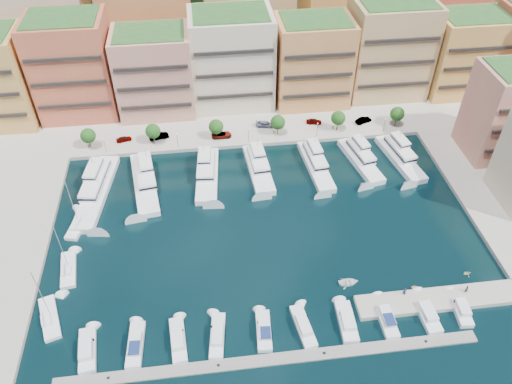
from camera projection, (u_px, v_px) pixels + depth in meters
ground at (265, 231)px, 106.50m from camera, size 400.00×400.00×0.00m
north_quay at (237, 85)px, 152.38m from camera, size 220.00×64.00×2.00m
hillside at (225, 21)px, 187.91m from camera, size 240.00×40.00×58.00m
south_pontoon at (272, 360)px, 84.02m from camera, size 72.00×2.20×0.35m
finger_pier at (440, 301)px, 93.01m from camera, size 32.00×5.00×2.00m
apartment_1 at (73, 67)px, 131.36m from camera, size 20.00×16.50×26.80m
apartment_2 at (154, 72)px, 133.16m from camera, size 20.00×15.50×22.80m
apartment_3 at (232, 59)px, 135.59m from camera, size 22.00×16.50×25.80m
apartment_4 at (312, 61)px, 136.82m from camera, size 20.00×15.50×23.80m
apartment_5 at (388, 48)px, 139.35m from camera, size 22.00×16.50×26.80m
apartment_6 at (465, 54)px, 141.25m from camera, size 20.00×15.50×22.80m
apartment_east_a at (511, 111)px, 118.86m from camera, size 18.00×14.50×22.80m
backblock_0 at (44, 28)px, 145.50m from camera, size 26.00×18.00×30.00m
backblock_1 at (148, 23)px, 148.28m from camera, size 26.00×18.00×30.00m
backblock_2 at (248, 18)px, 151.07m from camera, size 26.00×18.00×30.00m
backblock_3 at (345, 13)px, 153.86m from camera, size 26.00×18.00×30.00m
backblock_4 at (438, 8)px, 156.65m from camera, size 26.00×18.00×30.00m
tree_0 at (88, 136)px, 124.41m from camera, size 3.80×3.80×5.65m
tree_1 at (153, 131)px, 125.90m from camera, size 3.80×3.80×5.65m
tree_2 at (216, 127)px, 127.39m from camera, size 3.80×3.80×5.65m
tree_3 at (278, 122)px, 128.88m from camera, size 3.80×3.80×5.65m
tree_4 at (338, 118)px, 130.36m from camera, size 3.80×3.80×5.65m
tree_5 at (397, 114)px, 131.85m from camera, size 3.80×3.80×5.65m
lamppost_0 at (104, 143)px, 123.70m from camera, size 0.30×0.30×4.20m
lamppost_1 at (177, 138)px, 125.37m from camera, size 0.30×0.30×4.20m
lamppost_2 at (248, 133)px, 127.04m from camera, size 0.30×0.30×4.20m
lamppost_3 at (317, 128)px, 128.72m from camera, size 0.30×0.30×4.20m
lamppost_4 at (385, 123)px, 130.39m from camera, size 0.30×0.30×4.20m
yacht_0 at (97, 187)px, 115.15m from camera, size 8.44×25.75×7.30m
yacht_1 at (145, 180)px, 117.23m from camera, size 7.89×22.70×7.30m
yacht_2 at (207, 172)px, 119.43m from camera, size 6.56×20.07×7.30m
yacht_3 at (258, 166)px, 121.06m from camera, size 5.92×18.59×7.30m
yacht_4 at (315, 163)px, 122.02m from camera, size 5.79×19.73×7.30m
yacht_5 at (360, 158)px, 123.53m from camera, size 7.53×18.47×7.30m
yacht_6 at (399, 155)px, 124.20m from camera, size 7.54×19.27×7.30m
cruiser_0 at (87, 350)px, 84.78m from camera, size 3.71×8.74×2.55m
cruiser_1 at (136, 345)px, 85.50m from camera, size 3.05×8.96×2.66m
cruiser_2 at (178, 340)px, 86.20m from camera, size 3.19×8.92×2.55m
cruiser_3 at (217, 336)px, 86.84m from camera, size 3.50×9.15×2.55m
cruiser_4 at (264, 331)px, 87.57m from camera, size 3.06×8.23×2.66m
cruiser_5 at (303, 327)px, 88.25m from camera, size 3.56×9.03×2.55m
cruiser_6 at (347, 322)px, 88.99m from camera, size 3.20×8.51×2.55m
cruiser_7 at (386, 318)px, 89.62m from camera, size 2.59×8.78×2.66m
cruiser_8 at (426, 313)px, 90.36m from camera, size 3.10×8.78×2.55m
cruiser_9 at (461, 309)px, 90.98m from camera, size 3.13×7.75×2.55m
sailboat_1 at (69, 270)px, 98.09m from camera, size 4.00×9.47×13.20m
sailboat_2 at (79, 224)px, 107.50m from camera, size 4.83×9.68×13.20m
sailboat_0 at (50, 319)px, 89.77m from camera, size 5.57×10.05×13.20m
tender_3 at (467, 273)px, 97.34m from camera, size 1.87×1.67×0.89m
tender_0 at (349, 282)px, 95.75m from camera, size 3.87×2.78×0.80m
tender_1 at (414, 287)px, 94.94m from camera, size 1.59×1.40×0.78m
car_0 at (124, 139)px, 128.66m from camera, size 4.18×2.48×1.33m
car_1 at (159, 136)px, 129.40m from camera, size 5.35×2.77×1.68m
car_2 at (221, 135)px, 129.95m from camera, size 5.25×2.42×1.46m
car_3 at (265, 124)px, 133.59m from camera, size 5.39×3.10×1.47m
car_4 at (314, 121)px, 134.67m from camera, size 4.34×2.39×1.40m
car_5 at (363, 120)px, 134.93m from camera, size 4.87×3.23×1.52m
person_0 at (404, 291)px, 92.28m from camera, size 0.80×0.79×1.86m
person_1 at (466, 289)px, 92.82m from camera, size 0.82×0.65×1.68m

